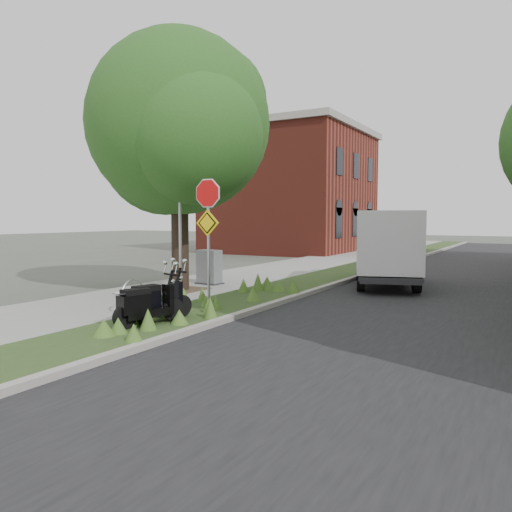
{
  "coord_description": "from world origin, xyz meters",
  "views": [
    {
      "loc": [
        5.45,
        -9.09,
        2.29
      ],
      "look_at": [
        -0.98,
        2.13,
        1.3
      ],
      "focal_mm": 35.0,
      "sensor_mm": 36.0,
      "label": 1
    }
  ],
  "objects_px": {
    "scooter_near": "(142,308)",
    "sign_assembly": "(208,216)",
    "scooter_far": "(153,304)",
    "utility_cabinet": "(209,268)",
    "box_truck": "(387,245)"
  },
  "relations": [
    {
      "from": "scooter_near",
      "to": "sign_assembly",
      "type": "bearing_deg",
      "value": 89.04
    },
    {
      "from": "scooter_near",
      "to": "scooter_far",
      "type": "bearing_deg",
      "value": 102.79
    },
    {
      "from": "sign_assembly",
      "to": "utility_cabinet",
      "type": "bearing_deg",
      "value": 124.89
    },
    {
      "from": "sign_assembly",
      "to": "scooter_near",
      "type": "height_order",
      "value": "sign_assembly"
    },
    {
      "from": "scooter_far",
      "to": "scooter_near",
      "type": "bearing_deg",
      "value": -77.21
    },
    {
      "from": "scooter_near",
      "to": "utility_cabinet",
      "type": "distance_m",
      "value": 6.5
    },
    {
      "from": "sign_assembly",
      "to": "utility_cabinet",
      "type": "relative_size",
      "value": 2.88
    },
    {
      "from": "box_truck",
      "to": "utility_cabinet",
      "type": "height_order",
      "value": "box_truck"
    },
    {
      "from": "sign_assembly",
      "to": "box_truck",
      "type": "relative_size",
      "value": 0.64
    },
    {
      "from": "scooter_far",
      "to": "utility_cabinet",
      "type": "xyz_separation_m",
      "value": [
        -2.47,
        5.55,
        0.16
      ]
    },
    {
      "from": "sign_assembly",
      "to": "box_truck",
      "type": "xyz_separation_m",
      "value": [
        2.41,
        6.79,
        -0.93
      ]
    },
    {
      "from": "scooter_far",
      "to": "box_truck",
      "type": "distance_m",
      "value": 9.03
    },
    {
      "from": "sign_assembly",
      "to": "utility_cabinet",
      "type": "distance_m",
      "value": 4.84
    },
    {
      "from": "scooter_far",
      "to": "box_truck",
      "type": "relative_size",
      "value": 0.32
    },
    {
      "from": "sign_assembly",
      "to": "scooter_far",
      "type": "relative_size",
      "value": 1.99
    }
  ]
}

